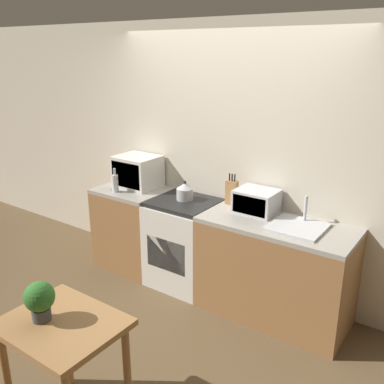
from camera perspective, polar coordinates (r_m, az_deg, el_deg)
The scene contains 13 objects.
ground_plane at distance 3.95m, azimuth -3.82°, elevation -17.46°, with size 16.00×16.00×0.00m, color brown.
wall_back at distance 4.21m, azimuth 5.03°, elevation 4.43°, with size 10.00×0.06×2.60m.
counter_left_run at distance 4.79m, azimuth -7.69°, elevation -4.66°, with size 0.73×0.62×0.90m.
counter_right_run at distance 3.94m, azimuth 10.90°, elevation -10.14°, with size 1.34×0.62×0.90m.
stove_range at distance 4.38m, azimuth -1.02°, elevation -6.77°, with size 0.64×0.62×0.90m.
kettle at distance 4.22m, azimuth -0.96°, elevation 0.06°, with size 0.17×0.17×0.20m.
microwave at distance 4.65m, azimuth -7.28°, elevation 2.75°, with size 0.44×0.39×0.34m.
bottle at distance 4.52m, azimuth -10.20°, elevation 1.21°, with size 0.06×0.06×0.25m.
knife_block at distance 4.10m, azimuth 5.31°, elevation -0.04°, with size 0.11×0.06×0.30m.
toaster_oven at distance 3.93m, azimuth 8.59°, elevation -1.21°, with size 0.37×0.31×0.21m.
sink_basin at distance 3.69m, azimuth 13.94°, elevation -4.42°, with size 0.44×0.43×0.24m.
dining_table at distance 2.86m, azimuth -16.75°, elevation -18.53°, with size 0.71×0.58×0.77m.
potted_plant at distance 2.76m, azimuth -19.65°, elevation -13.30°, with size 0.18×0.18×0.25m.
Camera 1 is at (2.05, -2.46, 2.31)m, focal length 40.00 mm.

